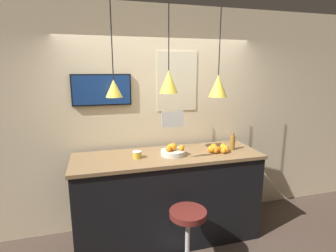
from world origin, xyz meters
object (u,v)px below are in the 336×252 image
Objects in this scene: bar_stool at (188,231)px; mounted_tv at (102,90)px; fruit_bowl at (173,151)px; juice_bottle at (233,142)px; spread_jar at (137,155)px.

mounted_tv is at bearing 125.64° from bar_stool.
fruit_bowl is (0.02, 0.60, 0.67)m from bar_stool.
juice_bottle is 2.18× the size of spread_jar.
fruit_bowl is 1.32× the size of juice_bottle.
bar_stool is 1.89m from mounted_tv.
fruit_bowl is 0.79m from juice_bottle.
bar_stool is 0.90m from fruit_bowl.
juice_bottle reaches higher than fruit_bowl.
fruit_bowl is at bearing -30.40° from mounted_tv.
bar_stool is at bearing -54.36° from mounted_tv.
juice_bottle is (0.79, 0.00, 0.04)m from fruit_bowl.
bar_stool is 2.41× the size of fruit_bowl.
juice_bottle is 1.22m from spread_jar.
spread_jar is at bearing 124.24° from bar_stool.
bar_stool is 0.99m from spread_jar.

